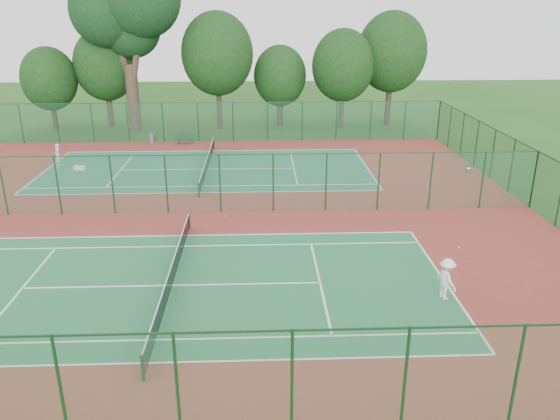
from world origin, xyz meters
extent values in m
plane|color=#235219|center=(0.00, 0.00, 0.00)|extent=(120.00, 120.00, 0.00)
cube|color=maroon|center=(0.00, 0.00, 0.01)|extent=(40.00, 36.00, 0.01)
cube|color=#216B3E|center=(0.00, -9.00, 0.01)|extent=(23.77, 10.97, 0.01)
cube|color=#226B4B|center=(0.00, 9.00, 0.01)|extent=(23.77, 10.97, 0.01)
cube|color=#1A4E32|center=(0.00, 18.00, 1.75)|extent=(40.00, 0.02, 3.50)
cube|color=#153B22|center=(0.00, 18.00, 3.46)|extent=(40.00, 0.05, 0.05)
cube|color=#1A4E29|center=(0.00, -18.00, 1.75)|extent=(40.00, 0.02, 3.50)
cube|color=#14371B|center=(0.00, -18.00, 3.46)|extent=(40.00, 0.05, 0.05)
cube|color=#184A28|center=(20.00, 0.00, 1.75)|extent=(0.02, 36.00, 3.50)
cube|color=#133619|center=(20.00, 0.00, 3.46)|extent=(0.05, 36.00, 0.05)
cube|color=#1B5232|center=(0.00, 0.00, 1.75)|extent=(40.00, 0.02, 3.50)
cube|color=#163C1D|center=(0.00, 0.00, 3.46)|extent=(40.00, 0.05, 0.05)
cylinder|color=#153A1C|center=(0.00, -15.40, 0.49)|extent=(0.10, 0.10, 0.97)
cylinder|color=#153A1C|center=(0.00, -2.60, 0.49)|extent=(0.10, 0.10, 0.97)
cube|color=black|center=(0.00, -9.00, 0.48)|extent=(0.02, 12.80, 0.85)
cube|color=silver|center=(0.00, -9.00, 0.92)|extent=(0.04, 12.80, 0.06)
cylinder|color=#163E26|center=(0.00, 2.60, 0.49)|extent=(0.10, 0.10, 0.97)
cylinder|color=#163E26|center=(0.00, 15.40, 0.49)|extent=(0.10, 0.10, 0.97)
cube|color=black|center=(0.00, 9.00, 0.48)|extent=(0.02, 12.80, 0.85)
cube|color=white|center=(0.00, 9.00, 0.92)|extent=(0.04, 12.80, 0.06)
imported|color=white|center=(11.38, -10.56, 0.91)|extent=(1.00, 1.30, 1.78)
imported|color=silver|center=(-11.33, 10.40, 0.86)|extent=(0.42, 0.62, 1.68)
cylinder|color=slate|center=(-5.62, 17.52, 0.44)|extent=(0.62, 0.62, 0.85)
cube|color=#13361F|center=(-3.27, 17.11, 0.24)|extent=(0.11, 0.41, 0.45)
cube|color=#13361F|center=(-2.06, 17.19, 0.24)|extent=(0.11, 0.41, 0.45)
cube|color=#13361F|center=(-2.67, 17.15, 0.48)|extent=(1.53, 0.52, 0.05)
cube|color=#13361F|center=(-2.65, 16.95, 0.71)|extent=(1.51, 0.15, 0.45)
cube|color=white|center=(-9.43, 9.18, 0.17)|extent=(0.90, 0.57, 0.31)
sphere|color=gold|center=(4.66, -0.64, 0.05)|extent=(0.07, 0.07, 0.07)
sphere|color=gold|center=(8.84, -0.53, 0.04)|extent=(0.07, 0.07, 0.07)
sphere|color=#D8EE37|center=(1.81, -0.79, 0.04)|extent=(0.07, 0.07, 0.07)
cylinder|color=#3B2920|center=(-8.11, 22.79, 3.15)|extent=(1.16, 1.16, 6.31)
cylinder|color=#3B2920|center=(-9.05, 23.11, 7.88)|extent=(2.14, 0.63, 6.27)
cylinder|color=#3B2920|center=(-7.16, 22.58, 8.20)|extent=(2.00, 0.59, 6.80)
sphere|color=black|center=(-9.79, 23.11, 11.03)|extent=(6.73, 6.73, 6.73)
sphere|color=black|center=(-7.89, 23.63, 9.46)|extent=(5.46, 5.46, 5.46)
camera|label=1|loc=(3.81, -30.10, 11.32)|focal=35.00mm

